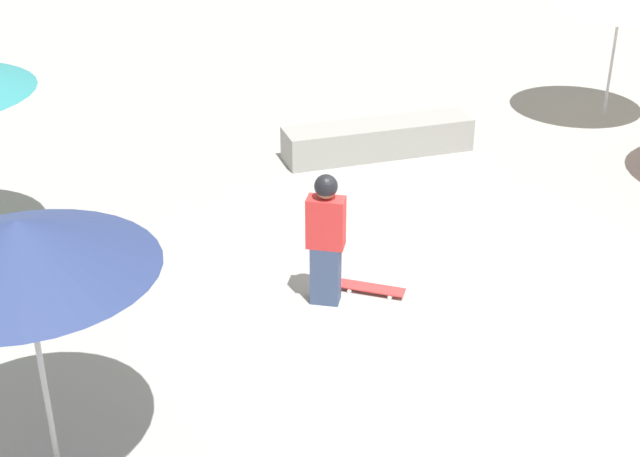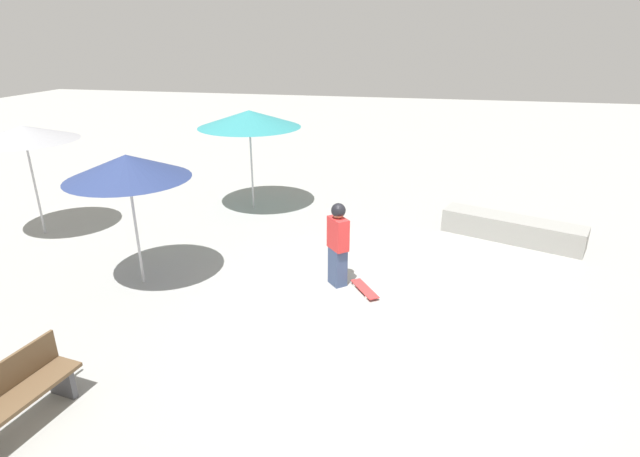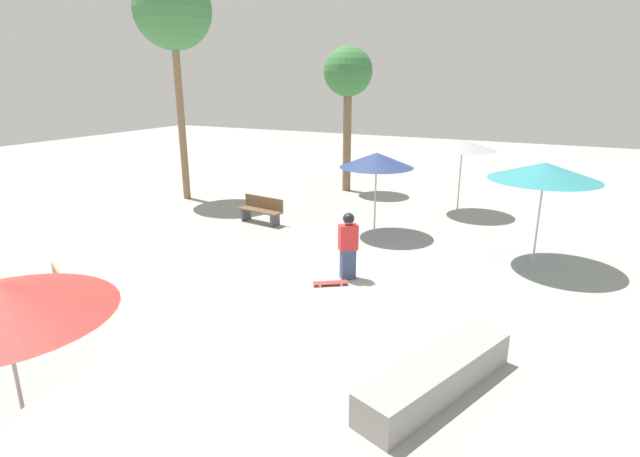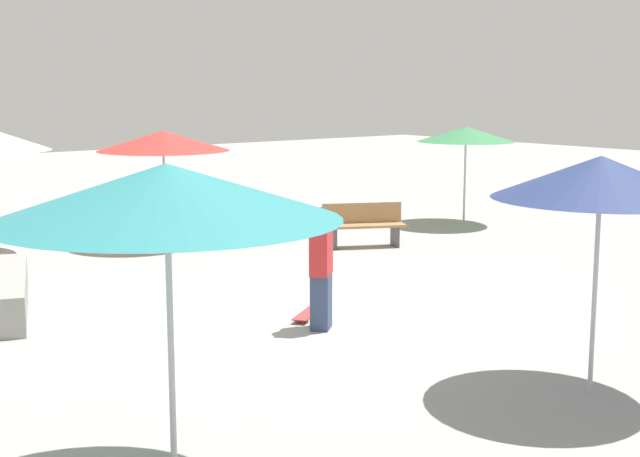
% 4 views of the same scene
% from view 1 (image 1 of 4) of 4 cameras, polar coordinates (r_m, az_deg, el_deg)
% --- Properties ---
extents(ground_plane, '(60.00, 60.00, 0.00)m').
position_cam_1_polar(ground_plane, '(10.52, 7.14, -4.88)').
color(ground_plane, '#9E9E99').
extents(skater_main, '(0.48, 0.46, 1.61)m').
position_cam_1_polar(skater_main, '(10.09, 0.37, -0.43)').
color(skater_main, '#38476B').
rests_on(skater_main, ground_plane).
extents(skateboard, '(0.77, 0.61, 0.07)m').
position_cam_1_polar(skateboard, '(10.67, 3.32, -3.83)').
color(skateboard, red).
rests_on(skateboard, ground_plane).
extents(concrete_ledge, '(1.73, 3.14, 0.53)m').
position_cam_1_polar(concrete_ledge, '(14.49, 3.75, 5.74)').
color(concrete_ledge, gray).
rests_on(concrete_ledge, ground_plane).
extents(shade_umbrella_navy, '(2.19, 2.19, 2.48)m').
position_cam_1_polar(shade_umbrella_navy, '(7.34, -18.64, -1.02)').
color(shade_umbrella_navy, '#B7B7BC').
rests_on(shade_umbrella_navy, ground_plane).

